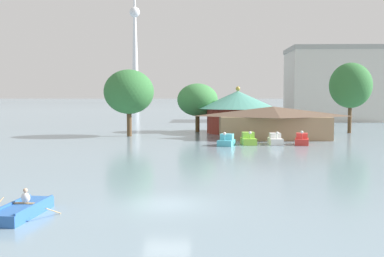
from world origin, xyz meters
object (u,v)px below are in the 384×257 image
at_px(rowboat_with_rower, 23,210).
at_px(distant_broadcast_tower, 135,29).
at_px(background_building_block, 333,84).
at_px(boathouse, 273,122).
at_px(pedal_boat_lime, 248,140).
at_px(shoreline_tree_mid, 198,100).
at_px(pedal_boat_cyan, 226,141).
at_px(shoreline_tree_tall_left, 129,92).
at_px(green_roof_pavilion, 238,109).
at_px(pedal_boat_white, 275,140).
at_px(shoreline_tree_right, 351,86).
at_px(pedal_boat_red, 302,140).

xyz_separation_m(rowboat_with_rower, distant_broadcast_tower, (-47.05, 329.04, 58.58)).
bearing_deg(background_building_block, boathouse, -115.55).
bearing_deg(background_building_block, rowboat_with_rower, -115.21).
height_order(pedal_boat_lime, boathouse, boathouse).
xyz_separation_m(boathouse, shoreline_tree_mid, (-10.44, 10.74, 2.86)).
height_order(pedal_boat_cyan, shoreline_tree_tall_left, shoreline_tree_tall_left).
height_order(pedal_boat_lime, green_roof_pavilion, green_roof_pavilion).
distance_m(pedal_boat_white, green_roof_pavilion, 16.90).
bearing_deg(pedal_boat_lime, shoreline_tree_mid, -165.22).
bearing_deg(shoreline_tree_mid, boathouse, -45.80).
height_order(rowboat_with_rower, shoreline_tree_right, shoreline_tree_right).
bearing_deg(pedal_boat_cyan, distant_broadcast_tower, -153.43).
relative_size(pedal_boat_white, background_building_block, 0.14).
bearing_deg(green_roof_pavilion, shoreline_tree_mid, 164.82).
distance_m(boathouse, background_building_block, 48.58).
relative_size(pedal_boat_lime, green_roof_pavilion, 0.22).
height_order(pedal_boat_white, boathouse, boathouse).
distance_m(pedal_boat_red, shoreline_tree_tall_left, 25.27).
height_order(rowboat_with_rower, shoreline_tree_mid, shoreline_tree_mid).
bearing_deg(shoreline_tree_right, pedal_boat_white, -131.04).
distance_m(pedal_boat_red, green_roof_pavilion, 18.11).
xyz_separation_m(pedal_boat_lime, background_building_block, (24.85, 51.06, 7.93)).
xyz_separation_m(pedal_boat_cyan, background_building_block, (27.52, 52.28, 7.97)).
xyz_separation_m(pedal_boat_red, distant_broadcast_tower, (-67.29, 297.77, 58.32)).
bearing_deg(shoreline_tree_mid, shoreline_tree_tall_left, -140.03).
xyz_separation_m(pedal_boat_cyan, pedal_boat_red, (8.97, 1.15, 0.01)).
xyz_separation_m(shoreline_tree_right, distant_broadcast_tower, (-78.36, 281.14, 51.49)).
bearing_deg(rowboat_with_rower, shoreline_tree_mid, 177.05).
bearing_deg(distant_broadcast_tower, shoreline_tree_mid, -78.94).
distance_m(pedal_boat_cyan, distant_broadcast_tower, 310.09).
bearing_deg(shoreline_tree_tall_left, distant_broadcast_tower, 98.89).
relative_size(pedal_boat_red, distant_broadcast_tower, 0.02).
height_order(pedal_boat_white, distant_broadcast_tower, distant_broadcast_tower).
distance_m(pedal_boat_white, pedal_boat_red, 3.08).
bearing_deg(pedal_boat_lime, shoreline_tree_tall_left, -126.92).
bearing_deg(rowboat_with_rower, shoreline_tree_tall_left, -171.41).
xyz_separation_m(rowboat_with_rower, shoreline_tree_mid, (7.57, 49.67, 4.84)).
xyz_separation_m(rowboat_with_rower, shoreline_tree_tall_left, (-2.10, 41.57, 6.05)).
height_order(pedal_boat_lime, shoreline_tree_mid, shoreline_tree_mid).
distance_m(pedal_boat_white, shoreline_tree_tall_left, 22.44).
relative_size(shoreline_tree_tall_left, distant_broadcast_tower, 0.07).
height_order(boathouse, shoreline_tree_tall_left, shoreline_tree_tall_left).
xyz_separation_m(pedal_boat_cyan, pedal_boat_white, (5.92, 1.55, -0.00)).
relative_size(shoreline_tree_tall_left, shoreline_tree_right, 0.87).
relative_size(boathouse, green_roof_pavilion, 1.26).
height_order(boathouse, shoreline_tree_mid, shoreline_tree_mid).
distance_m(rowboat_with_rower, shoreline_tree_right, 57.66).
bearing_deg(pedal_boat_red, shoreline_tree_mid, -132.77).
relative_size(pedal_boat_white, pedal_boat_red, 1.07).
relative_size(rowboat_with_rower, pedal_boat_white, 1.35).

